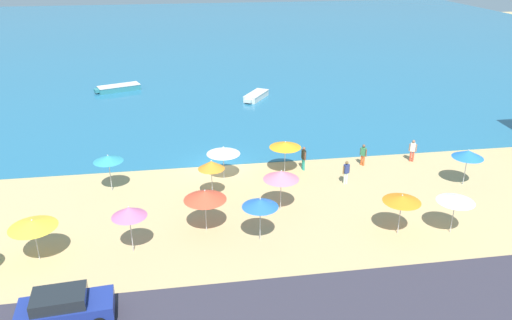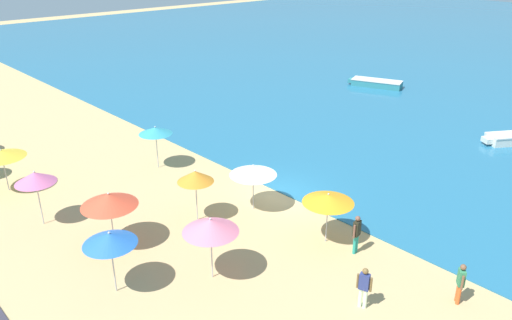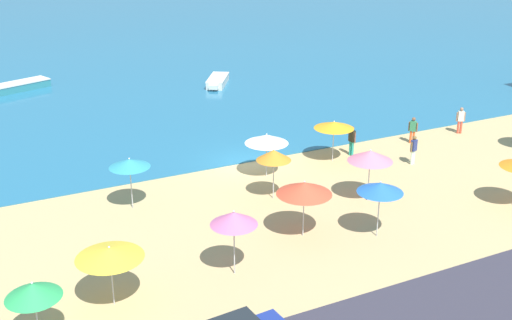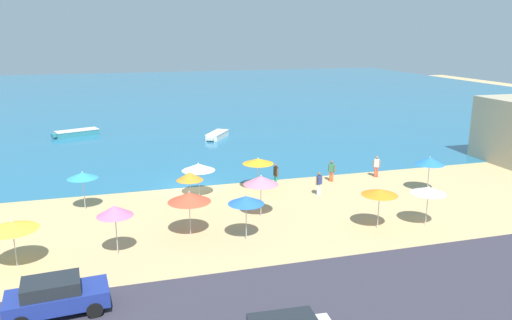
% 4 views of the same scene
% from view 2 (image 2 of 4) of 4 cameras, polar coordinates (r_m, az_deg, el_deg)
% --- Properties ---
extents(ground_plane, '(160.00, 160.00, 0.00)m').
position_cam_2_polar(ground_plane, '(26.54, 2.90, -3.84)').
color(ground_plane, tan).
extents(beach_umbrella_1, '(2.25, 2.25, 2.39)m').
position_cam_2_polar(beach_umbrella_1, '(21.61, 8.26, -4.39)').
color(beach_umbrella_1, '#B2B2B7').
rests_on(beach_umbrella_1, ground_plane).
extents(beach_umbrella_2, '(2.19, 2.19, 2.68)m').
position_cam_2_polar(beach_umbrella_2, '(19.10, -5.22, -7.48)').
color(beach_umbrella_2, '#B2B2B7').
rests_on(beach_umbrella_2, ground_plane).
extents(beach_umbrella_4, '(2.41, 2.41, 2.60)m').
position_cam_2_polar(beach_umbrella_4, '(21.92, -16.45, -4.39)').
color(beach_umbrella_4, '#B2B2B7').
rests_on(beach_umbrella_4, ground_plane).
extents(beach_umbrella_5, '(1.94, 1.94, 2.58)m').
position_cam_2_polar(beach_umbrella_5, '(29.30, -11.42, 3.31)').
color(beach_umbrella_5, '#B2B2B7').
rests_on(beach_umbrella_5, ground_plane).
extents(beach_umbrella_7, '(1.84, 1.84, 2.74)m').
position_cam_2_polar(beach_umbrella_7, '(24.77, -23.94, -1.85)').
color(beach_umbrella_7, '#B2B2B7').
rests_on(beach_umbrella_7, ground_plane).
extents(beach_umbrella_9, '(2.32, 2.32, 2.41)m').
position_cam_2_polar(beach_umbrella_9, '(24.10, -0.33, -1.18)').
color(beach_umbrella_9, '#B2B2B7').
rests_on(beach_umbrella_9, ground_plane).
extents(beach_umbrella_10, '(2.00, 2.00, 2.60)m').
position_cam_2_polar(beach_umbrella_10, '(19.05, -16.38, -8.62)').
color(beach_umbrella_10, '#B2B2B7').
rests_on(beach_umbrella_10, ground_plane).
extents(beach_umbrella_11, '(2.44, 2.44, 2.38)m').
position_cam_2_polar(beach_umbrella_11, '(29.18, -27.10, 0.64)').
color(beach_umbrella_11, '#B2B2B7').
rests_on(beach_umbrella_11, ground_plane).
extents(beach_umbrella_12, '(1.71, 1.71, 2.63)m').
position_cam_2_polar(beach_umbrella_12, '(23.20, -6.95, -1.87)').
color(beach_umbrella_12, '#B2B2B7').
rests_on(beach_umbrella_12, ground_plane).
extents(bather_1, '(0.55, 0.32, 1.68)m').
position_cam_2_polar(bather_1, '(18.71, 12.24, -13.87)').
color(bather_1, '#E1F9D2').
rests_on(bather_1, ground_plane).
extents(bather_2, '(0.28, 0.56, 1.78)m').
position_cam_2_polar(bather_2, '(21.59, 11.42, -8.10)').
color(bather_2, teal).
rests_on(bather_2, ground_plane).
extents(bather_3, '(0.39, 0.47, 1.66)m').
position_cam_2_polar(bather_3, '(19.95, 22.34, -12.72)').
color(bather_3, '#E45A26').
rests_on(bather_3, ground_plane).
extents(skiff_nearshore, '(5.02, 3.04, 0.65)m').
position_cam_2_polar(skiff_nearshore, '(48.15, 13.55, 8.53)').
color(skiff_nearshore, teal).
rests_on(skiff_nearshore, sea).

